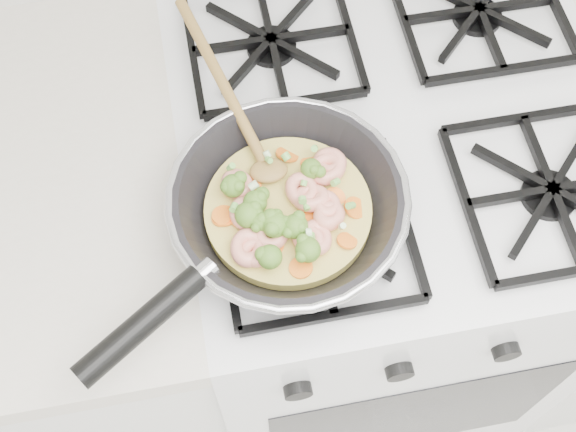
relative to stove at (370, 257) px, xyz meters
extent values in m
cube|color=white|center=(0.00, 0.00, -0.01)|extent=(0.60, 0.60, 0.90)
cube|color=black|center=(0.00, -0.30, -0.01)|extent=(0.48, 0.00, 0.40)
cube|color=black|center=(0.00, 0.00, 0.45)|extent=(0.56, 0.56, 0.02)
torus|color=#BBBBC3|center=(-0.18, -0.13, 0.51)|extent=(0.28, 0.28, 0.01)
cylinder|color=black|center=(-0.36, -0.25, 0.51)|extent=(0.15, 0.12, 0.03)
cylinder|color=#CFBF5A|center=(-0.18, -0.13, 0.48)|extent=(0.20, 0.20, 0.02)
ellipsoid|color=olive|center=(-0.19, -0.08, 0.50)|extent=(0.05, 0.05, 0.01)
cylinder|color=olive|center=(-0.23, 0.04, 0.53)|extent=(0.08, 0.23, 0.06)
torus|color=#E49E87|center=(-0.23, -0.09, 0.50)|extent=(0.06, 0.06, 0.02)
torus|color=#E49E87|center=(-0.16, -0.12, 0.50)|extent=(0.05, 0.05, 0.02)
torus|color=#E49E87|center=(-0.23, -0.19, 0.50)|extent=(0.05, 0.06, 0.02)
torus|color=#E49E87|center=(-0.20, -0.17, 0.50)|extent=(0.07, 0.07, 0.02)
torus|color=#E49E87|center=(-0.16, -0.18, 0.50)|extent=(0.06, 0.06, 0.02)
torus|color=#E49E87|center=(-0.15, -0.13, 0.50)|extent=(0.05, 0.05, 0.03)
torus|color=#E49E87|center=(-0.14, -0.16, 0.50)|extent=(0.06, 0.06, 0.02)
torus|color=#E49E87|center=(-0.12, -0.08, 0.50)|extent=(0.06, 0.06, 0.03)
torus|color=#E49E87|center=(-0.13, -0.09, 0.50)|extent=(0.06, 0.06, 0.02)
torus|color=#E49E87|center=(-0.23, -0.18, 0.50)|extent=(0.06, 0.06, 0.02)
torus|color=#E49E87|center=(-0.16, -0.18, 0.50)|extent=(0.05, 0.05, 0.03)
torus|color=#E49E87|center=(-0.23, -0.14, 0.50)|extent=(0.05, 0.05, 0.02)
torus|color=#E49E87|center=(-0.14, -0.14, 0.50)|extent=(0.05, 0.05, 0.02)
ellipsoid|color=#57842B|center=(-0.22, -0.15, 0.51)|extent=(0.03, 0.03, 0.02)
ellipsoid|color=#57842B|center=(-0.20, -0.16, 0.51)|extent=(0.04, 0.04, 0.03)
ellipsoid|color=#57842B|center=(-0.18, -0.17, 0.51)|extent=(0.04, 0.04, 0.03)
ellipsoid|color=#57842B|center=(-0.22, -0.13, 0.51)|extent=(0.04, 0.04, 0.03)
ellipsoid|color=#57842B|center=(-0.23, -0.14, 0.51)|extent=(0.04, 0.04, 0.03)
ellipsoid|color=#57842B|center=(-0.17, -0.20, 0.51)|extent=(0.04, 0.04, 0.03)
ellipsoid|color=#57842B|center=(-0.15, -0.10, 0.51)|extent=(0.03, 0.03, 0.03)
ellipsoid|color=#57842B|center=(-0.21, -0.20, 0.51)|extent=(0.04, 0.04, 0.03)
ellipsoid|color=#57842B|center=(-0.24, -0.10, 0.51)|extent=(0.04, 0.04, 0.03)
cylinder|color=orange|center=(-0.23, -0.12, 0.49)|extent=(0.03, 0.03, 0.01)
cylinder|color=orange|center=(-0.22, -0.10, 0.49)|extent=(0.04, 0.04, 0.01)
cylinder|color=orange|center=(-0.25, -0.13, 0.49)|extent=(0.04, 0.04, 0.01)
cylinder|color=orange|center=(-0.22, -0.18, 0.49)|extent=(0.03, 0.03, 0.01)
cylinder|color=orange|center=(-0.23, -0.14, 0.49)|extent=(0.04, 0.04, 0.01)
cylinder|color=orange|center=(-0.26, -0.13, 0.49)|extent=(0.03, 0.03, 0.00)
cylinder|color=orange|center=(-0.16, -0.15, 0.49)|extent=(0.03, 0.03, 0.01)
cylinder|color=orange|center=(-0.21, -0.18, 0.49)|extent=(0.04, 0.04, 0.01)
cylinder|color=orange|center=(-0.14, -0.08, 0.49)|extent=(0.03, 0.03, 0.01)
cylinder|color=orange|center=(-0.22, -0.12, 0.49)|extent=(0.04, 0.04, 0.01)
cylinder|color=orange|center=(-0.17, -0.06, 0.49)|extent=(0.03, 0.03, 0.01)
cylinder|color=orange|center=(-0.12, -0.13, 0.49)|extent=(0.03, 0.03, 0.01)
cylinder|color=orange|center=(-0.12, -0.19, 0.49)|extent=(0.02, 0.02, 0.01)
cylinder|color=orange|center=(-0.23, -0.14, 0.49)|extent=(0.03, 0.03, 0.01)
cylinder|color=orange|center=(-0.18, -0.21, 0.49)|extent=(0.04, 0.04, 0.00)
cylinder|color=orange|center=(-0.10, -0.15, 0.49)|extent=(0.04, 0.04, 0.01)
cylinder|color=#70B94A|center=(-0.16, -0.11, 0.51)|extent=(0.01, 0.01, 0.01)
cylinder|color=#BFDF9D|center=(-0.22, -0.11, 0.52)|extent=(0.01, 0.01, 0.01)
cylinder|color=#70B94A|center=(-0.19, -0.08, 0.51)|extent=(0.01, 0.01, 0.01)
cylinder|color=#70B94A|center=(-0.16, -0.14, 0.52)|extent=(0.01, 0.01, 0.01)
cylinder|color=#70B94A|center=(-0.24, -0.13, 0.51)|extent=(0.01, 0.01, 0.01)
cylinder|color=#70B94A|center=(-0.24, -0.08, 0.51)|extent=(0.01, 0.01, 0.01)
cylinder|color=#BFDF9D|center=(-0.17, -0.18, 0.51)|extent=(0.01, 0.01, 0.01)
cylinder|color=#70B94A|center=(-0.11, -0.15, 0.51)|extent=(0.01, 0.01, 0.01)
cylinder|color=#70B94A|center=(-0.16, -0.14, 0.51)|extent=(0.01, 0.01, 0.01)
cylinder|color=#70B94A|center=(-0.17, -0.07, 0.51)|extent=(0.01, 0.01, 0.01)
cylinder|color=#70B94A|center=(-0.12, -0.12, 0.51)|extent=(0.01, 0.01, 0.01)
cylinder|color=#BFDF9D|center=(-0.13, -0.18, 0.51)|extent=(0.01, 0.01, 0.01)
cylinder|color=#70B94A|center=(-0.14, -0.07, 0.51)|extent=(0.01, 0.01, 0.01)
cylinder|color=#70B94A|center=(-0.16, -0.18, 0.51)|extent=(0.01, 0.01, 0.01)
cylinder|color=#BFDF9D|center=(-0.19, -0.07, 0.51)|extent=(0.01, 0.01, 0.01)
camera|label=1|loc=(-0.26, -0.55, 1.27)|focal=47.11mm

